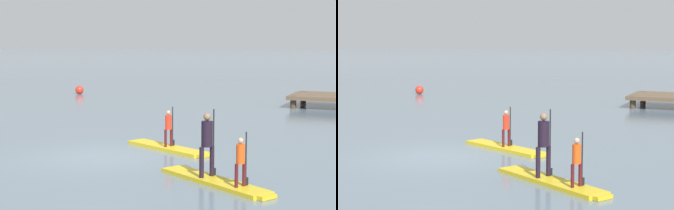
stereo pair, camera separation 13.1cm
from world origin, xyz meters
TOP-DOWN VIEW (x-y plane):
  - ground_plane at (0.00, 0.00)m, footprint 240.00×240.00m
  - paddleboard_near at (1.33, 1.72)m, footprint 3.11×1.86m
  - paddler_child_solo at (1.34, 1.73)m, footprint 0.26×0.36m
  - paddleboard_far at (3.98, -1.65)m, footprint 3.25×2.22m
  - paddler_adult at (3.70, -1.49)m, footprint 0.37×0.44m
  - paddler_child_front at (4.70, -2.07)m, footprint 0.27×0.35m
  - mooring_buoy_near at (-10.23, 15.36)m, footprint 0.49×0.49m

SIDE VIEW (x-z plane):
  - ground_plane at x=0.00m, z-range 0.00..0.00m
  - paddleboard_near at x=1.33m, z-range 0.00..0.10m
  - paddleboard_far at x=3.98m, z-range 0.00..0.10m
  - mooring_buoy_near at x=-10.23m, z-range 0.00..0.49m
  - paddler_child_solo at x=1.34m, z-range 0.12..1.31m
  - paddler_child_front at x=4.70m, z-range 0.11..1.32m
  - paddler_adult at x=3.70m, z-range 0.17..1.77m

